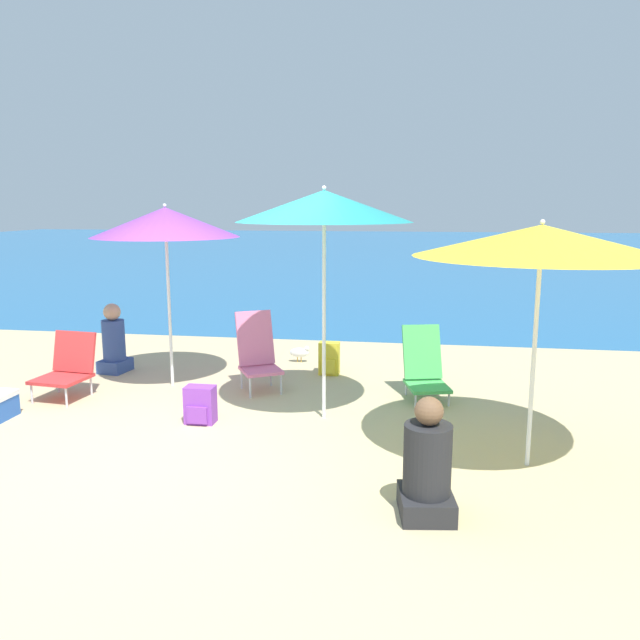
% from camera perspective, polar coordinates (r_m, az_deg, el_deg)
% --- Properties ---
extents(ground_plane, '(60.00, 60.00, 0.00)m').
position_cam_1_polar(ground_plane, '(5.67, -12.40, -11.56)').
color(ground_plane, '#C6B284').
extents(sea_water, '(60.00, 40.00, 0.01)m').
position_cam_1_polar(sea_water, '(29.59, 5.18, 6.43)').
color(sea_water, '#23669E').
rests_on(sea_water, ground).
extents(beach_umbrella_purple, '(1.67, 1.67, 2.12)m').
position_cam_1_polar(beach_umbrella_purple, '(7.32, -13.95, 8.65)').
color(beach_umbrella_purple, white).
rests_on(beach_umbrella_purple, ground).
extents(beach_umbrella_yellow, '(1.97, 1.97, 2.00)m').
position_cam_1_polar(beach_umbrella_yellow, '(5.12, 19.58, 6.82)').
color(beach_umbrella_yellow, white).
rests_on(beach_umbrella_yellow, ground).
extents(beach_umbrella_teal, '(1.69, 1.69, 2.28)m').
position_cam_1_polar(beach_umbrella_teal, '(5.97, 0.38, 10.34)').
color(beach_umbrella_teal, white).
rests_on(beach_umbrella_teal, ground).
extents(beach_chair_pink, '(0.64, 0.68, 0.89)m').
position_cam_1_polar(beach_chair_pink, '(7.21, -5.73, -2.93)').
color(beach_chair_pink, silver).
rests_on(beach_chair_pink, ground).
extents(beach_chair_red, '(0.57, 0.63, 0.71)m').
position_cam_1_polar(beach_chair_red, '(7.45, -22.09, -3.94)').
color(beach_chair_red, silver).
rests_on(beach_chair_red, ground).
extents(beach_chair_green, '(0.57, 0.72, 0.78)m').
position_cam_1_polar(beach_chair_green, '(6.99, 9.52, -4.32)').
color(beach_chair_green, silver).
rests_on(beach_chair_green, ground).
extents(person_seated_near, '(0.36, 0.41, 0.88)m').
position_cam_1_polar(person_seated_near, '(8.34, -18.33, -2.00)').
color(person_seated_near, '#334C8C').
rests_on(person_seated_near, ground).
extents(person_seated_far, '(0.42, 0.47, 0.85)m').
position_cam_1_polar(person_seated_far, '(4.42, 9.77, -13.20)').
color(person_seated_far, '#262628').
rests_on(person_seated_far, ground).
extents(backpack_yellow, '(0.25, 0.19, 0.41)m').
position_cam_1_polar(backpack_yellow, '(7.83, 0.84, -3.56)').
color(backpack_yellow, yellow).
rests_on(backpack_yellow, ground).
extents(backpack_purple, '(0.29, 0.21, 0.37)m').
position_cam_1_polar(backpack_purple, '(6.25, -10.90, -7.65)').
color(backpack_purple, purple).
rests_on(backpack_purple, ground).
extents(water_bottle, '(0.09, 0.09, 0.21)m').
position_cam_1_polar(water_bottle, '(6.10, 9.19, -9.02)').
color(water_bottle, silver).
rests_on(water_bottle, ground).
extents(seagull, '(0.27, 0.11, 0.23)m').
position_cam_1_polar(seagull, '(8.44, -1.85, -2.96)').
color(seagull, gold).
rests_on(seagull, ground).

